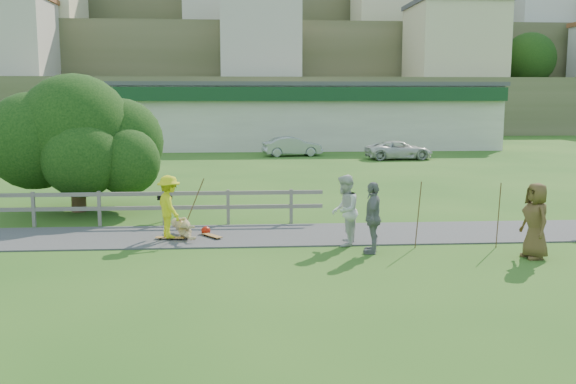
{
  "coord_description": "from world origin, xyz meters",
  "views": [
    {
      "loc": [
        0.44,
        -16.74,
        4.0
      ],
      "look_at": [
        1.8,
        2.0,
        1.2
      ],
      "focal_mm": 40.0,
      "sensor_mm": 36.0,
      "label": 1
    }
  ],
  "objects_px": {
    "spectator_a": "(345,210)",
    "bbq": "(165,207)",
    "car_white": "(399,150)",
    "skater_rider": "(169,210)",
    "skater_fallen": "(184,228)",
    "spectator_b": "(373,218)",
    "car_silver": "(292,146)",
    "tree": "(77,156)",
    "spectator_c": "(535,221)"
  },
  "relations": [
    {
      "from": "car_white",
      "to": "bbq",
      "type": "bearing_deg",
      "value": 143.42
    },
    {
      "from": "car_silver",
      "to": "car_white",
      "type": "xyz_separation_m",
      "value": [
        6.68,
        -2.85,
        -0.06
      ]
    },
    {
      "from": "car_white",
      "to": "spectator_a",
      "type": "bearing_deg",
      "value": 158.53
    },
    {
      "from": "spectator_a",
      "to": "skater_rider",
      "type": "bearing_deg",
      "value": -83.98
    },
    {
      "from": "skater_rider",
      "to": "skater_fallen",
      "type": "distance_m",
      "value": 0.73
    },
    {
      "from": "spectator_a",
      "to": "car_silver",
      "type": "relative_size",
      "value": 0.48
    },
    {
      "from": "skater_rider",
      "to": "spectator_b",
      "type": "bearing_deg",
      "value": -134.42
    },
    {
      "from": "tree",
      "to": "bbq",
      "type": "relative_size",
      "value": 6.76
    },
    {
      "from": "skater_rider",
      "to": "spectator_b",
      "type": "xyz_separation_m",
      "value": [
        5.38,
        -1.79,
        0.05
      ]
    },
    {
      "from": "skater_rider",
      "to": "skater_fallen",
      "type": "xyz_separation_m",
      "value": [
        0.36,
        0.29,
        -0.56
      ]
    },
    {
      "from": "spectator_b",
      "to": "tree",
      "type": "xyz_separation_m",
      "value": [
        -9.08,
        6.73,
        1.02
      ]
    },
    {
      "from": "car_white",
      "to": "spectator_c",
      "type": "bearing_deg",
      "value": 169.35
    },
    {
      "from": "car_silver",
      "to": "bbq",
      "type": "xyz_separation_m",
      "value": [
        -5.93,
        -22.77,
        -0.19
      ]
    },
    {
      "from": "skater_rider",
      "to": "spectator_c",
      "type": "bearing_deg",
      "value": -131.84
    },
    {
      "from": "spectator_c",
      "to": "car_silver",
      "type": "relative_size",
      "value": 0.48
    },
    {
      "from": "spectator_a",
      "to": "bbq",
      "type": "relative_size",
      "value": 2.05
    },
    {
      "from": "spectator_c",
      "to": "skater_rider",
      "type": "bearing_deg",
      "value": -113.27
    },
    {
      "from": "car_silver",
      "to": "car_white",
      "type": "relative_size",
      "value": 0.93
    },
    {
      "from": "spectator_c",
      "to": "car_white",
      "type": "relative_size",
      "value": 0.44
    },
    {
      "from": "spectator_b",
      "to": "bbq",
      "type": "relative_size",
      "value": 1.98
    },
    {
      "from": "spectator_b",
      "to": "tree",
      "type": "relative_size",
      "value": 0.29
    },
    {
      "from": "bbq",
      "to": "car_silver",
      "type": "bearing_deg",
      "value": 79.06
    },
    {
      "from": "skater_rider",
      "to": "tree",
      "type": "height_order",
      "value": "tree"
    },
    {
      "from": "skater_rider",
      "to": "car_white",
      "type": "bearing_deg",
      "value": -54.02
    },
    {
      "from": "bbq",
      "to": "skater_fallen",
      "type": "bearing_deg",
      "value": -68.86
    },
    {
      "from": "spectator_c",
      "to": "bbq",
      "type": "xyz_separation_m",
      "value": [
        -9.75,
        5.55,
        -0.48
      ]
    },
    {
      "from": "spectator_b",
      "to": "spectator_c",
      "type": "bearing_deg",
      "value": 94.09
    },
    {
      "from": "spectator_a",
      "to": "tree",
      "type": "relative_size",
      "value": 0.3
    },
    {
      "from": "skater_fallen",
      "to": "spectator_a",
      "type": "distance_m",
      "value": 4.63
    },
    {
      "from": "car_white",
      "to": "tree",
      "type": "bearing_deg",
      "value": 134.23
    },
    {
      "from": "spectator_a",
      "to": "bbq",
      "type": "height_order",
      "value": "spectator_a"
    },
    {
      "from": "bbq",
      "to": "tree",
      "type": "bearing_deg",
      "value": 151.74
    },
    {
      "from": "skater_fallen",
      "to": "tree",
      "type": "xyz_separation_m",
      "value": [
        -4.07,
        4.64,
        1.64
      ]
    },
    {
      "from": "skater_rider",
      "to": "car_silver",
      "type": "xyz_separation_m",
      "value": [
        5.47,
        25.69,
        -0.22
      ]
    },
    {
      "from": "car_silver",
      "to": "bbq",
      "type": "relative_size",
      "value": 4.24
    },
    {
      "from": "spectator_b",
      "to": "car_white",
      "type": "xyz_separation_m",
      "value": [
        6.77,
        24.63,
        -0.33
      ]
    },
    {
      "from": "tree",
      "to": "bbq",
      "type": "height_order",
      "value": "tree"
    },
    {
      "from": "skater_rider",
      "to": "spectator_c",
      "type": "xyz_separation_m",
      "value": [
        9.29,
        -2.63,
        0.08
      ]
    },
    {
      "from": "tree",
      "to": "spectator_a",
      "type": "bearing_deg",
      "value": -34.58
    },
    {
      "from": "spectator_a",
      "to": "car_silver",
      "type": "xyz_separation_m",
      "value": [
        0.69,
        26.6,
        -0.31
      ]
    },
    {
      "from": "tree",
      "to": "spectator_b",
      "type": "bearing_deg",
      "value": -36.53
    },
    {
      "from": "spectator_b",
      "to": "tree",
      "type": "height_order",
      "value": "tree"
    },
    {
      "from": "spectator_b",
      "to": "car_silver",
      "type": "xyz_separation_m",
      "value": [
        0.09,
        27.48,
        -0.27
      ]
    },
    {
      "from": "skater_rider",
      "to": "tree",
      "type": "distance_m",
      "value": 6.27
    },
    {
      "from": "spectator_b",
      "to": "car_silver",
      "type": "distance_m",
      "value": 27.48
    },
    {
      "from": "skater_fallen",
      "to": "car_white",
      "type": "relative_size",
      "value": 0.4
    },
    {
      "from": "skater_fallen",
      "to": "spectator_b",
      "type": "height_order",
      "value": "spectator_b"
    },
    {
      "from": "spectator_a",
      "to": "spectator_c",
      "type": "bearing_deg",
      "value": 85.89
    },
    {
      "from": "spectator_a",
      "to": "spectator_c",
      "type": "distance_m",
      "value": 4.82
    },
    {
      "from": "spectator_b",
      "to": "car_white",
      "type": "relative_size",
      "value": 0.43
    }
  ]
}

